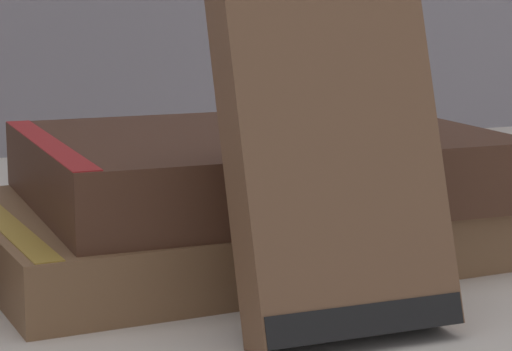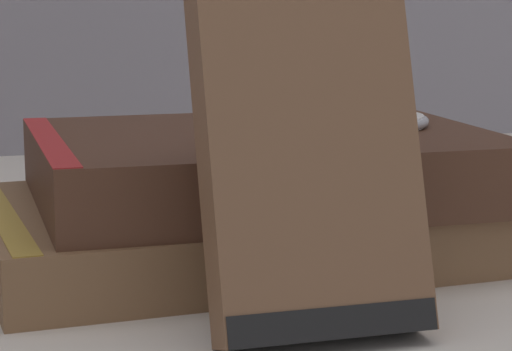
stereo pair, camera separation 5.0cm
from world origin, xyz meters
name	(u,v)px [view 2 (the right image)]	position (x,y,z in m)	size (l,w,h in m)	color
ground_plane	(259,286)	(0.00, 0.00, 0.00)	(3.00, 3.00, 0.00)	beige
book_flat_bottom	(227,228)	(0.00, 0.05, 0.01)	(0.25, 0.18, 0.03)	brown
book_flat_top	(252,165)	(0.01, 0.05, 0.05)	(0.22, 0.17, 0.03)	#4C2D1E
book_leaning_front	(317,155)	(0.00, -0.07, 0.07)	(0.08, 0.07, 0.15)	brown
pocket_watch	(369,120)	(0.08, 0.05, 0.07)	(0.06, 0.06, 0.01)	white
reading_glasses	(71,211)	(-0.06, 0.18, 0.00)	(0.09, 0.04, 0.00)	#4C3828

